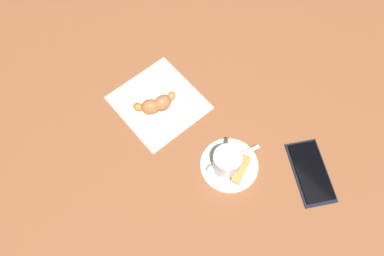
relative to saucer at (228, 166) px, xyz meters
name	(u,v)px	position (x,y,z in m)	size (l,w,h in m)	color
ground_plane	(196,132)	(-0.11, 0.00, 0.00)	(1.80, 1.80, 0.00)	#A56039
saucer	(228,166)	(0.00, 0.00, 0.00)	(0.13, 0.13, 0.01)	white
espresso_cup	(227,160)	(0.00, 0.00, 0.03)	(0.07, 0.07, 0.05)	white
teaspoon	(225,163)	(-0.01, 0.00, 0.01)	(0.05, 0.13, 0.01)	silver
sugar_packet	(241,169)	(0.03, 0.01, 0.01)	(0.07, 0.02, 0.01)	tan
napkin	(159,103)	(-0.22, -0.01, 0.00)	(0.19, 0.18, 0.00)	silver
croissant	(156,104)	(-0.21, -0.02, 0.02)	(0.07, 0.10, 0.04)	gold
cell_phone	(311,172)	(0.13, 0.12, 0.00)	(0.16, 0.14, 0.01)	#1B202E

